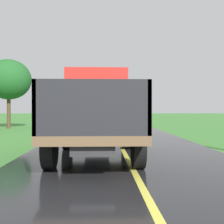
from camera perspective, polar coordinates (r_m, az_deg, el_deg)
name	(u,v)px	position (r m, az deg, el deg)	size (l,w,h in m)	color
banana_truck_near	(95,110)	(9.24, -3.33, 0.40)	(2.38, 5.82, 2.80)	#2D2D30
roadside_tree_near_left	(9,80)	(23.37, -19.98, 6.11)	(3.41, 3.41, 5.31)	#4C3823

